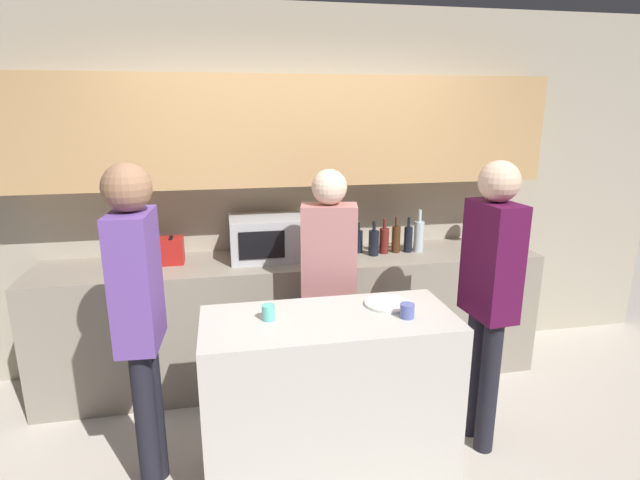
{
  "coord_description": "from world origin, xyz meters",
  "views": [
    {
      "loc": [
        -0.49,
        -2.03,
        1.99
      ],
      "look_at": [
        0.02,
        0.56,
        1.28
      ],
      "focal_mm": 28.0,
      "sensor_mm": 36.0,
      "label": 1
    }
  ],
  "objects_px": {
    "bottle_3": "(396,239)",
    "bottle_4": "(408,239)",
    "potted_plant": "(485,221)",
    "cup_0": "(407,311)",
    "person_center": "(329,275)",
    "bottle_2": "(384,240)",
    "toaster": "(164,251)",
    "bottle_0": "(358,241)",
    "cup_1": "(268,312)",
    "person_left": "(139,306)",
    "person_right": "(490,283)",
    "bottle_1": "(374,242)",
    "microwave": "(267,238)",
    "bottle_5": "(419,236)",
    "plate_on_island": "(388,304)"
  },
  "relations": [
    {
      "from": "potted_plant",
      "to": "bottle_5",
      "type": "height_order",
      "value": "potted_plant"
    },
    {
      "from": "bottle_1",
      "to": "cup_1",
      "type": "relative_size",
      "value": 3.19
    },
    {
      "from": "person_left",
      "to": "plate_on_island",
      "type": "bearing_deg",
      "value": 95.32
    },
    {
      "from": "cup_0",
      "to": "person_left",
      "type": "xyz_separation_m",
      "value": [
        -1.34,
        0.14,
        0.08
      ]
    },
    {
      "from": "bottle_2",
      "to": "person_left",
      "type": "height_order",
      "value": "person_left"
    },
    {
      "from": "toaster",
      "to": "cup_0",
      "type": "distance_m",
      "value": 1.8
    },
    {
      "from": "bottle_3",
      "to": "bottle_4",
      "type": "relative_size",
      "value": 1.02
    },
    {
      "from": "bottle_3",
      "to": "bottle_4",
      "type": "bearing_deg",
      "value": -6.16
    },
    {
      "from": "cup_0",
      "to": "person_left",
      "type": "relative_size",
      "value": 0.04
    },
    {
      "from": "bottle_1",
      "to": "cup_1",
      "type": "bearing_deg",
      "value": -130.69
    },
    {
      "from": "microwave",
      "to": "person_right",
      "type": "height_order",
      "value": "person_right"
    },
    {
      "from": "bottle_2",
      "to": "toaster",
      "type": "bearing_deg",
      "value": 178.2
    },
    {
      "from": "bottle_2",
      "to": "cup_0",
      "type": "bearing_deg",
      "value": -102.36
    },
    {
      "from": "bottle_0",
      "to": "person_left",
      "type": "bearing_deg",
      "value": -142.56
    },
    {
      "from": "bottle_4",
      "to": "plate_on_island",
      "type": "height_order",
      "value": "bottle_4"
    },
    {
      "from": "bottle_2",
      "to": "bottle_4",
      "type": "bearing_deg",
      "value": -1.26
    },
    {
      "from": "plate_on_island",
      "to": "cup_0",
      "type": "bearing_deg",
      "value": -76.95
    },
    {
      "from": "bottle_2",
      "to": "person_center",
      "type": "xyz_separation_m",
      "value": [
        -0.53,
        -0.53,
        -0.06
      ]
    },
    {
      "from": "bottle_4",
      "to": "person_right",
      "type": "xyz_separation_m",
      "value": [
        0.11,
        -1.0,
        -0.0
      ]
    },
    {
      "from": "bottle_4",
      "to": "bottle_3",
      "type": "bearing_deg",
      "value": 173.84
    },
    {
      "from": "potted_plant",
      "to": "bottle_3",
      "type": "relative_size",
      "value": 1.45
    },
    {
      "from": "person_right",
      "to": "bottle_3",
      "type": "bearing_deg",
      "value": 6.56
    },
    {
      "from": "person_center",
      "to": "cup_1",
      "type": "bearing_deg",
      "value": 62.42
    },
    {
      "from": "bottle_4",
      "to": "cup_1",
      "type": "distance_m",
      "value": 1.55
    },
    {
      "from": "bottle_3",
      "to": "person_right",
      "type": "relative_size",
      "value": 0.16
    },
    {
      "from": "microwave",
      "to": "cup_0",
      "type": "relative_size",
      "value": 6.88
    },
    {
      "from": "toaster",
      "to": "bottle_0",
      "type": "height_order",
      "value": "bottle_0"
    },
    {
      "from": "bottle_0",
      "to": "bottle_4",
      "type": "height_order",
      "value": "bottle_4"
    },
    {
      "from": "bottle_3",
      "to": "bottle_0",
      "type": "bearing_deg",
      "value": 170.33
    },
    {
      "from": "toaster",
      "to": "person_left",
      "type": "distance_m",
      "value": 1.07
    },
    {
      "from": "bottle_4",
      "to": "cup_1",
      "type": "bearing_deg",
      "value": -137.69
    },
    {
      "from": "bottle_2",
      "to": "bottle_0",
      "type": "bearing_deg",
      "value": 163.83
    },
    {
      "from": "microwave",
      "to": "bottle_4",
      "type": "distance_m",
      "value": 1.06
    },
    {
      "from": "bottle_1",
      "to": "person_right",
      "type": "relative_size",
      "value": 0.15
    },
    {
      "from": "potted_plant",
      "to": "cup_0",
      "type": "height_order",
      "value": "potted_plant"
    },
    {
      "from": "bottle_3",
      "to": "bottle_2",
      "type": "bearing_deg",
      "value": -176.5
    },
    {
      "from": "bottle_0",
      "to": "bottle_5",
      "type": "relative_size",
      "value": 0.72
    },
    {
      "from": "potted_plant",
      "to": "bottle_2",
      "type": "bearing_deg",
      "value": -176.6
    },
    {
      "from": "microwave",
      "to": "toaster",
      "type": "height_order",
      "value": "microwave"
    },
    {
      "from": "cup_0",
      "to": "person_center",
      "type": "bearing_deg",
      "value": 113.85
    },
    {
      "from": "plate_on_island",
      "to": "microwave",
      "type": "bearing_deg",
      "value": 119.09
    },
    {
      "from": "potted_plant",
      "to": "bottle_4",
      "type": "relative_size",
      "value": 1.49
    },
    {
      "from": "cup_1",
      "to": "potted_plant",
      "type": "bearing_deg",
      "value": 31.48
    },
    {
      "from": "bottle_3",
      "to": "bottle_5",
      "type": "relative_size",
      "value": 0.85
    },
    {
      "from": "toaster",
      "to": "person_left",
      "type": "height_order",
      "value": "person_left"
    },
    {
      "from": "bottle_0",
      "to": "person_right",
      "type": "distance_m",
      "value": 1.16
    },
    {
      "from": "microwave",
      "to": "bottle_2",
      "type": "xyz_separation_m",
      "value": [
        0.87,
        -0.05,
        -0.05
      ]
    },
    {
      "from": "cup_1",
      "to": "person_center",
      "type": "height_order",
      "value": "person_center"
    },
    {
      "from": "bottle_4",
      "to": "person_left",
      "type": "distance_m",
      "value": 2.05
    },
    {
      "from": "microwave",
      "to": "person_left",
      "type": "relative_size",
      "value": 0.3
    }
  ]
}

